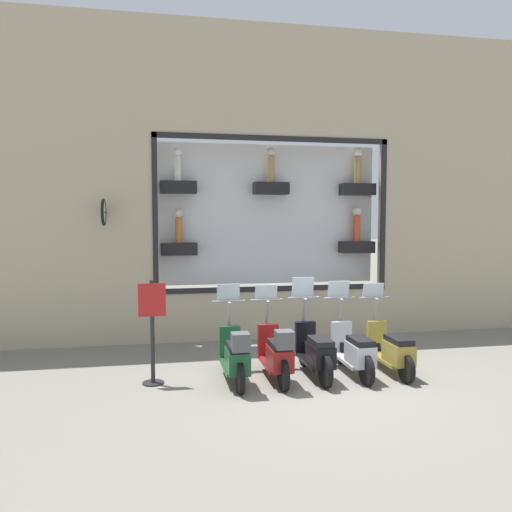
% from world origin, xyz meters
% --- Properties ---
extents(ground_plane, '(120.00, 120.00, 0.00)m').
position_xyz_m(ground_plane, '(0.00, 0.00, 0.00)').
color(ground_plane, gray).
extents(building_facade, '(1.20, 36.00, 7.12)m').
position_xyz_m(building_facade, '(3.60, 0.00, 3.61)').
color(building_facade, tan).
rests_on(building_facade, ground_plane).
extents(scooter_olive_0, '(1.80, 0.60, 1.52)m').
position_xyz_m(scooter_olive_0, '(0.45, -1.49, 0.42)').
color(scooter_olive_0, black).
rests_on(scooter_olive_0, ground_plane).
extents(scooter_silver_1, '(1.80, 0.61, 1.58)m').
position_xyz_m(scooter_silver_1, '(0.45, -0.78, 0.43)').
color(scooter_silver_1, black).
rests_on(scooter_silver_1, ground_plane).
extents(scooter_black_2, '(1.81, 0.61, 1.67)m').
position_xyz_m(scooter_black_2, '(0.46, -0.08, 0.45)').
color(scooter_black_2, black).
rests_on(scooter_black_2, ground_plane).
extents(scooter_red_3, '(1.80, 0.60, 1.54)m').
position_xyz_m(scooter_red_3, '(0.39, 0.63, 0.47)').
color(scooter_red_3, black).
rests_on(scooter_red_3, ground_plane).
extents(scooter_green_4, '(1.80, 0.60, 1.58)m').
position_xyz_m(scooter_green_4, '(0.39, 1.34, 0.47)').
color(scooter_green_4, black).
rests_on(scooter_green_4, ground_plane).
extents(shop_sign_post, '(0.36, 0.45, 1.75)m').
position_xyz_m(shop_sign_post, '(0.64, 2.70, 0.95)').
color(shop_sign_post, '#232326').
rests_on(shop_sign_post, ground_plane).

